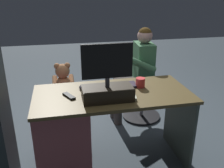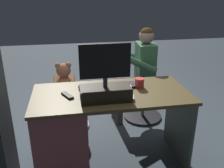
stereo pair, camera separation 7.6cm
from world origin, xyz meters
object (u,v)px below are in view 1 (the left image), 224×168
object	(u,v)px
keyboard	(114,86)
visitor_chair	(142,98)
tv_remote	(69,96)
teddy_bear	(63,79)
monitor	(107,85)
computer_mouse	(82,87)
office_chair_teddy	(65,109)
desk	(74,131)
cup	(140,83)
person	(137,68)

from	to	relation	value
keyboard	visitor_chair	xyz separation A→B (m)	(-0.51, -0.67, -0.48)
keyboard	tv_remote	size ratio (longest dim) A/B	2.80
teddy_bear	visitor_chair	distance (m)	1.03
monitor	computer_mouse	bearing A→B (deg)	-54.44
monitor	visitor_chair	world-z (taller)	monitor
office_chair_teddy	visitor_chair	xyz separation A→B (m)	(-0.97, -0.07, 0.01)
desk	computer_mouse	xyz separation A→B (m)	(-0.10, -0.13, 0.36)
monitor	office_chair_teddy	xyz separation A→B (m)	(0.34, -0.85, -0.60)
desk	tv_remote	world-z (taller)	tv_remote
visitor_chair	teddy_bear	bearing A→B (deg)	3.50
teddy_bear	visitor_chair	size ratio (longest dim) A/B	0.73
tv_remote	teddy_bear	xyz separation A→B (m)	(0.04, -0.75, -0.12)
tv_remote	teddy_bear	bearing A→B (deg)	-113.74
monitor	teddy_bear	xyz separation A→B (m)	(0.34, -0.86, -0.23)
computer_mouse	keyboard	bearing A→B (deg)	179.23
desk	monitor	xyz separation A→B (m)	(-0.28, 0.12, 0.46)
desk	tv_remote	bearing A→B (deg)	21.73
desk	monitor	distance (m)	0.55
cup	person	size ratio (longest dim) A/B	0.08
keyboard	cup	size ratio (longest dim) A/B	4.84
desk	office_chair_teddy	distance (m)	0.75
visitor_chair	person	xyz separation A→B (m)	(0.08, 0.01, 0.41)
computer_mouse	office_chair_teddy	distance (m)	0.80
computer_mouse	tv_remote	size ratio (longest dim) A/B	0.64
person	computer_mouse	bearing A→B (deg)	42.61
desk	keyboard	size ratio (longest dim) A/B	3.24
monitor	cup	distance (m)	0.40
cup	person	bearing A→B (deg)	-105.41
cup	office_chair_teddy	distance (m)	1.09
desk	cup	world-z (taller)	cup
office_chair_teddy	keyboard	bearing A→B (deg)	126.90
monitor	teddy_bear	world-z (taller)	monitor
visitor_chair	office_chair_teddy	bearing A→B (deg)	4.18
desk	visitor_chair	xyz separation A→B (m)	(-0.90, -0.80, -0.13)
computer_mouse	visitor_chair	world-z (taller)	computer_mouse
computer_mouse	teddy_bear	bearing A→B (deg)	-75.07
office_chair_teddy	teddy_bear	size ratio (longest dim) A/B	1.47
tv_remote	cup	bearing A→B (deg)	161.13
visitor_chair	monitor	bearing A→B (deg)	55.94
tv_remote	visitor_chair	distance (m)	1.32
desk	monitor	world-z (taller)	monitor
office_chair_teddy	tv_remote	bearing A→B (deg)	92.76
teddy_bear	computer_mouse	bearing A→B (deg)	104.93
teddy_bear	tv_remote	bearing A→B (deg)	92.72
monitor	desk	bearing A→B (deg)	-22.82
desk	computer_mouse	bearing A→B (deg)	-127.39
keyboard	teddy_bear	xyz separation A→B (m)	(0.45, -0.62, -0.12)
visitor_chair	person	world-z (taller)	person
visitor_chair	person	size ratio (longest dim) A/B	0.42
desk	monitor	size ratio (longest dim) A/B	2.95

